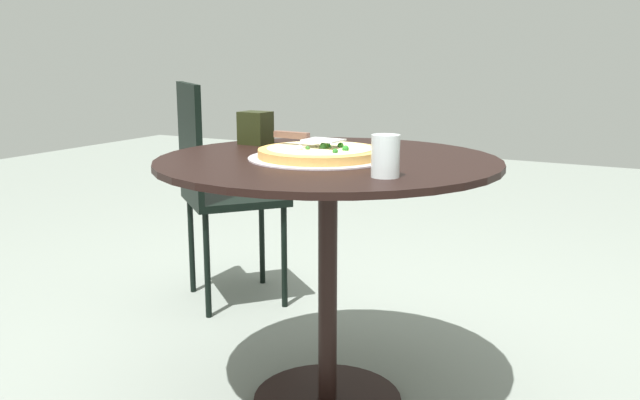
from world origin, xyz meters
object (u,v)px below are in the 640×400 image
(patio_table, at_px, (328,214))
(pizza_on_tray, at_px, (320,153))
(pizza_server, at_px, (306,137))
(drinking_cup, at_px, (385,156))
(patio_chair_far, at_px, (216,179))
(napkin_dispenser, at_px, (255,128))

(patio_table, xyz_separation_m, pizza_on_tray, (0.02, -0.01, 0.17))
(patio_table, height_order, pizza_on_tray, pizza_on_tray)
(patio_table, xyz_separation_m, pizza_server, (0.01, -0.07, 0.21))
(patio_table, distance_m, drinking_cup, 0.38)
(patio_table, relative_size, patio_chair_far, 1.05)
(patio_table, distance_m, patio_chair_far, 0.95)
(patio_table, distance_m, pizza_on_tray, 0.17)
(pizza_on_tray, height_order, napkin_dispenser, napkin_dispenser)
(pizza_server, xyz_separation_m, patio_chair_far, (-0.54, -0.72, -0.27))
(pizza_on_tray, bearing_deg, drinking_cup, 56.13)
(patio_table, height_order, pizza_server, pizza_server)
(pizza_server, distance_m, patio_chair_far, 0.94)
(pizza_on_tray, height_order, pizza_server, pizza_server)
(patio_table, bearing_deg, napkin_dispenser, -114.21)
(patio_table, distance_m, napkin_dispenser, 0.42)
(drinking_cup, bearing_deg, napkin_dispenser, -120.64)
(napkin_dispenser, bearing_deg, patio_table, -21.23)
(drinking_cup, relative_size, napkin_dispenser, 0.96)
(pizza_server, bearing_deg, patio_table, 94.74)
(napkin_dispenser, distance_m, patio_chair_far, 0.65)
(pizza_server, relative_size, patio_chair_far, 0.24)
(pizza_on_tray, distance_m, drinking_cup, 0.32)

